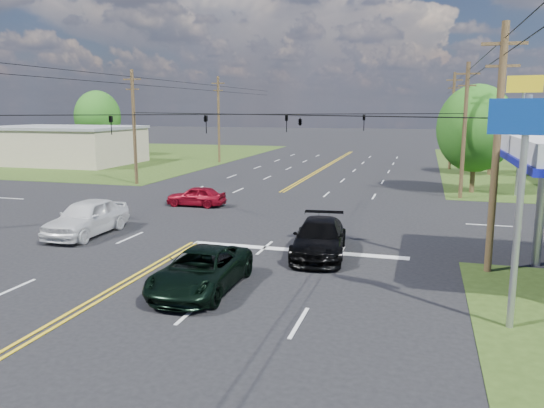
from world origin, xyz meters
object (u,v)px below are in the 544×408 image
(pole_ne, at_px, (464,129))
(suv_black, at_px, (319,238))
(pole_left_far, at_px, (219,118))
(polesign_se, at_px, (524,153))
(pole_nw, at_px, (134,126))
(pole_se, at_px, (497,147))
(pickup_white, at_px, (87,217))
(tree_right_b, at_px, (492,131))
(pole_right_far, at_px, (452,120))
(tree_right_a, at_px, (476,128))
(tree_far_l, at_px, (98,117))
(retail_nw, at_px, (64,146))
(pickup_dkgreen, at_px, (201,270))

(pole_ne, distance_m, suv_black, 19.24)
(pole_left_far, xyz_separation_m, polesign_se, (26.03, -42.63, -0.01))
(pole_nw, relative_size, pole_left_far, 0.95)
(pole_se, bearing_deg, pickup_white, 176.98)
(pole_left_far, bearing_deg, tree_right_b, -7.72)
(pole_right_far, bearing_deg, pole_nw, -143.84)
(tree_right_a, bearing_deg, pole_nw, -173.66)
(pole_nw, relative_size, pole_ne, 1.00)
(tree_far_l, bearing_deg, retail_nw, -78.69)
(tree_right_b, bearing_deg, pole_se, -96.05)
(pole_se, bearing_deg, suv_black, 175.82)
(pole_ne, height_order, pole_right_far, pole_right_far)
(pole_se, xyz_separation_m, tree_right_b, (3.50, 33.00, -0.70))
(pole_nw, xyz_separation_m, tree_right_a, (27.00, 3.00, -0.05))
(pole_nw, bearing_deg, tree_right_a, 6.34)
(retail_nw, bearing_deg, tree_right_b, 2.46)
(tree_right_b, bearing_deg, tree_right_a, -101.77)
(pickup_dkgreen, distance_m, suv_black, 6.44)
(pole_ne, height_order, tree_right_a, pole_ne)
(pickup_white, bearing_deg, pole_ne, 41.12)
(suv_black, bearing_deg, pole_ne, 62.55)
(pole_ne, distance_m, pickup_white, 25.75)
(pole_right_far, distance_m, pickup_white, 40.89)
(tree_right_b, distance_m, tree_far_l, 49.17)
(pole_se, xyz_separation_m, pole_ne, (0.00, 18.00, 0.00))
(tree_far_l, xyz_separation_m, pickup_dkgreen, (35.00, -46.11, -4.46))
(pole_ne, bearing_deg, pickup_white, -138.07)
(tree_far_l, distance_m, polesign_se, 64.83)
(retail_nw, xyz_separation_m, pickup_white, (24.07, -30.00, -1.09))
(pickup_dkgreen, bearing_deg, retail_nw, 131.86)
(pole_se, xyz_separation_m, pickup_dkgreen, (-10.00, -5.11, -4.18))
(tree_right_a, bearing_deg, pole_se, -92.73)
(suv_black, xyz_separation_m, polesign_se, (6.88, -6.13, 4.37))
(pole_right_far, relative_size, polesign_se, 1.48)
(pickup_white, bearing_deg, retail_nw, 127.94)
(tree_right_a, bearing_deg, pole_ne, -108.43)
(retail_nw, relative_size, suv_black, 2.97)
(pole_left_far, relative_size, polesign_se, 1.48)
(pole_se, relative_size, pickup_dkgreen, 1.80)
(tree_far_l, height_order, pickup_dkgreen, tree_far_l)
(pickup_white, height_order, polesign_se, polesign_se)
(tree_right_b, relative_size, pickup_dkgreen, 1.35)
(pole_right_far, height_order, pickup_dkgreen, pole_right_far)
(retail_nw, xyz_separation_m, tree_right_b, (46.50, 2.00, 2.22))
(pole_ne, xyz_separation_m, pole_right_far, (0.00, 19.00, 0.25))
(tree_right_a, bearing_deg, polesign_se, -92.08)
(pole_nw, height_order, pole_left_far, pole_left_far)
(tree_right_a, distance_m, tree_right_b, 12.27)
(pole_nw, bearing_deg, pickup_white, -67.41)
(pole_ne, xyz_separation_m, pickup_dkgreen, (-10.00, -23.11, -4.18))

